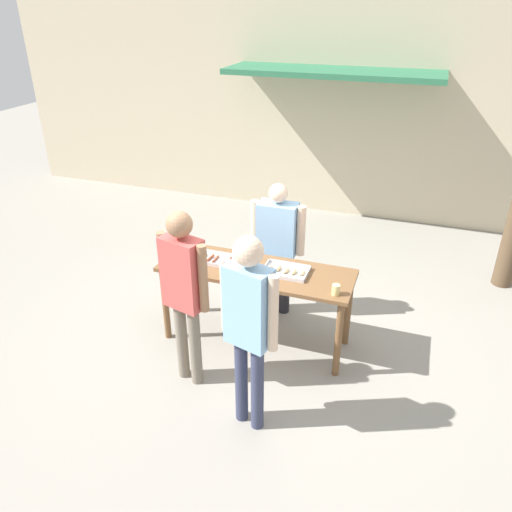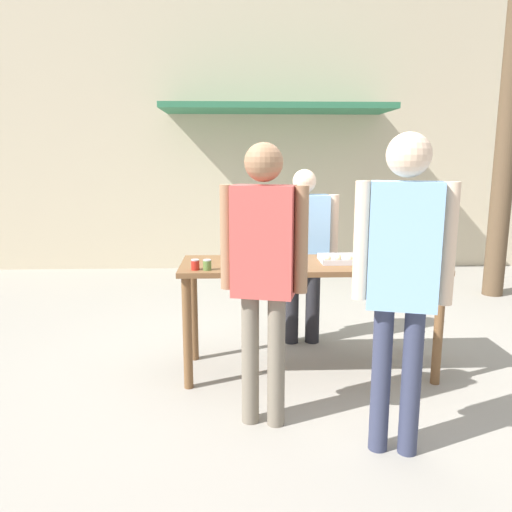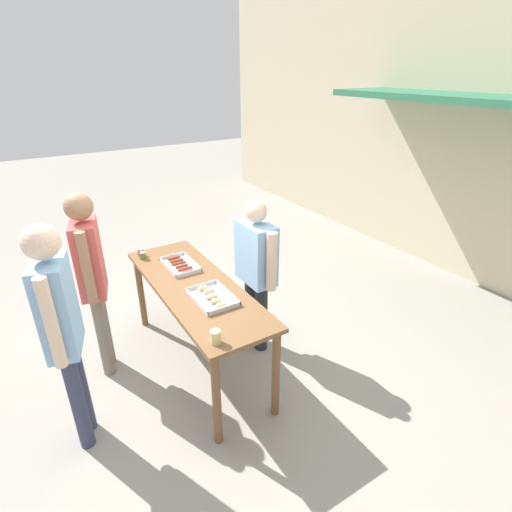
{
  "view_description": "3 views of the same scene",
  "coord_description": "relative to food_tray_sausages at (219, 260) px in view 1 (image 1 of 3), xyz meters",
  "views": [
    {
      "loc": [
        1.48,
        -4.24,
        3.42
      ],
      "look_at": [
        0.0,
        0.0,
        1.05
      ],
      "focal_mm": 35.0,
      "sensor_mm": 36.0,
      "label": 1
    },
    {
      "loc": [
        -0.57,
        -3.81,
        1.71
      ],
      "look_at": [
        -0.42,
        0.03,
        0.95
      ],
      "focal_mm": 35.0,
      "sensor_mm": 36.0,
      "label": 2
    },
    {
      "loc": [
        3.03,
        -1.21,
        2.73
      ],
      "look_at": [
        0.03,
        0.65,
        1.05
      ],
      "focal_mm": 28.0,
      "sensor_mm": 36.0,
      "label": 3
    }
  ],
  "objects": [
    {
      "name": "building_facade_back",
      "position": [
        0.43,
        3.95,
        1.34
      ],
      "size": [
        12.0,
        1.11,
        4.5
      ],
      "color": "beige",
      "rests_on": "ground"
    },
    {
      "name": "ground_plane",
      "position": [
        0.43,
        -0.03,
        -0.92
      ],
      "size": [
        24.0,
        24.0,
        0.0
      ],
      "primitive_type": "plane",
      "color": "gray"
    },
    {
      "name": "condiment_jar_ketchup",
      "position": [
        -0.36,
        -0.27,
        0.03
      ],
      "size": [
        0.06,
        0.06,
        0.08
      ],
      "color": "#567A38",
      "rests_on": "serving_table"
    },
    {
      "name": "person_customer_with_cup",
      "position": [
        0.77,
        -1.18,
        0.21
      ],
      "size": [
        0.53,
        0.3,
        1.85
      ],
      "rotation": [
        0.0,
        0.0,
        2.87
      ],
      "color": "#333851",
      "rests_on": "ground"
    },
    {
      "name": "serving_table",
      "position": [
        0.43,
        -0.03,
        -0.14
      ],
      "size": [
        2.02,
        0.68,
        0.9
      ],
      "color": "brown",
      "rests_on": "ground"
    },
    {
      "name": "beer_cup",
      "position": [
        1.3,
        -0.25,
        0.04
      ],
      "size": [
        0.08,
        0.08,
        0.11
      ],
      "color": "#DBC67A",
      "rests_on": "serving_table"
    },
    {
      "name": "condiment_jar_mustard",
      "position": [
        -0.45,
        -0.26,
        0.03
      ],
      "size": [
        0.06,
        0.06,
        0.08
      ],
      "color": "#B22319",
      "rests_on": "serving_table"
    },
    {
      "name": "food_tray_buns",
      "position": [
        0.74,
        -0.0,
        0.01
      ],
      "size": [
        0.46,
        0.31,
        0.06
      ],
      "color": "silver",
      "rests_on": "serving_table"
    },
    {
      "name": "person_customer_holding_hotdog",
      "position": [
        0.02,
        -0.83,
        0.18
      ],
      "size": [
        0.53,
        0.3,
        1.8
      ],
      "rotation": [
        0.0,
        0.0,
        2.89
      ],
      "color": "#756B5B",
      "rests_on": "ground"
    },
    {
      "name": "person_server_behind_table",
      "position": [
        0.46,
        0.62,
        0.03
      ],
      "size": [
        0.64,
        0.25,
        1.61
      ],
      "rotation": [
        0.0,
        0.0,
        0.01
      ],
      "color": "#232328",
      "rests_on": "ground"
    },
    {
      "name": "food_tray_sausages",
      "position": [
        0.0,
        0.0,
        0.0
      ],
      "size": [
        0.46,
        0.27,
        0.04
      ],
      "color": "silver",
      "rests_on": "serving_table"
    }
  ]
}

